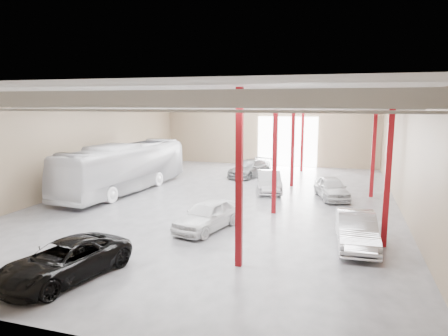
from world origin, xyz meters
The scene contains 8 objects.
depot_shell centered at (0.13, 0.48, 4.98)m, with size 22.12×32.12×7.06m.
coach_bus centered at (-7.65, 0.67, 1.75)m, with size 2.94×12.56×3.50m, color silver.
black_sedan centered at (-2.00, -13.00, 0.70)m, with size 2.32×5.04×1.40m, color black.
car_row_a centered at (1.08, -6.00, 0.76)m, with size 1.79×4.44×1.51m, color white.
car_row_b centered at (2.45, 3.57, 0.75)m, with size 1.60×4.58×1.51m, color #B1B1B6.
car_row_c centered at (-0.25, 9.00, 0.73)m, with size 2.05×5.05×1.46m, color slate.
car_right_near centered at (8.30, -6.37, 0.77)m, with size 1.63×4.68×1.54m, color silver.
car_right_far centered at (6.90, 2.70, 0.73)m, with size 1.72×4.26×1.45m, color silver.
Camera 1 is at (7.64, -24.58, 6.44)m, focal length 32.00 mm.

